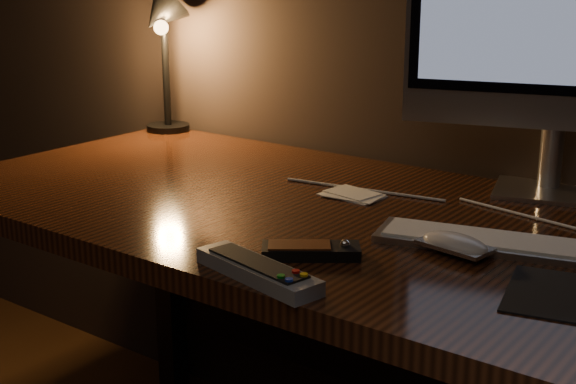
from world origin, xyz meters
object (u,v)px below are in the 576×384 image
Objects in this scene: desk_lamp at (162,35)px; monitor at (558,12)px; tv_remote at (258,270)px; mouse at (455,247)px; desk at (351,265)px; media_remote at (311,250)px; keyboard at (500,243)px.

monitor is at bearing -0.49° from desk_lamp.
mouse is at bearing 67.75° from tv_remote.
desk is at bearing -19.94° from desk_lamp.
monitor reaches higher than media_remote.
monitor reaches higher than desk_lamp.
keyboard reaches higher than desk.
mouse is (0.01, -0.40, -0.33)m from monitor.
monitor is 0.76m from tv_remote.
tv_remote is at bearing -40.10° from desk_lamp.
desk is at bearing 115.75° from tv_remote.
mouse is at bearing -27.84° from desk.
mouse is 0.74× the size of media_remote.
media_remote is 0.12m from tv_remote.
desk is at bearing 161.09° from mouse.
monitor reaches higher than desk.
monitor is 2.55× the size of tv_remote.
tv_remote reaches higher than desk.
tv_remote is 1.06m from desk_lamp.
desk is 2.77× the size of monitor.
monitor is at bearing 37.36° from media_remote.
desk_lamp is (-0.82, 0.52, 0.24)m from media_remote.
monitor is at bearing 87.93° from tv_remote.
tv_remote is (0.10, -0.40, 0.14)m from desk.
media_remote is at bearing -130.62° from mouse.
media_remote is at bearing -122.38° from monitor.
keyboard is 0.30m from media_remote.
desk_lamp reaches higher than mouse.
desk is 4.14× the size of keyboard.
desk_lamp is (-1.03, 0.31, 0.25)m from keyboard.
desk is 4.25× the size of desk_lamp.
desk_lamp reaches higher than keyboard.
mouse reaches higher than desk.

